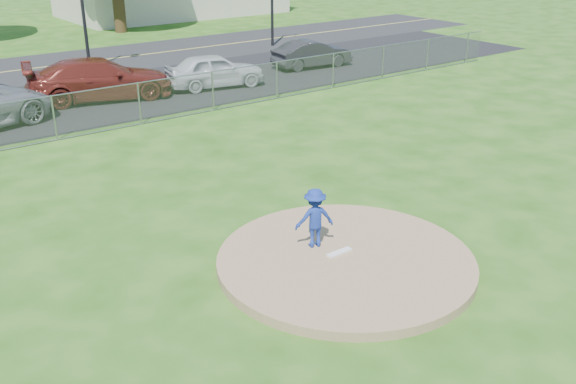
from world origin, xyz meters
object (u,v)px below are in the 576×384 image
Objects in this scene: parked_car_pearl at (215,70)px; parked_car_darkred at (100,79)px; parked_car_charcoal at (312,54)px; pitcher at (315,218)px.

parked_car_darkred is at bearing 89.39° from parked_car_pearl.
parked_car_darkred is at bearing 94.54° from parked_car_charcoal.
parked_car_darkred is (1.45, 15.42, -0.02)m from pitcher.
pitcher is 0.33× the size of parked_car_charcoal.
parked_car_pearl is at bearing -87.21° from parked_car_darkred.
pitcher is 15.72m from parked_car_pearl.
parked_car_darkred is 4.89m from parked_car_pearl.
parked_car_darkred is 10.78m from parked_car_charcoal.
pitcher is 0.23× the size of parked_car_darkred.
parked_car_darkred reaches higher than parked_car_charcoal.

